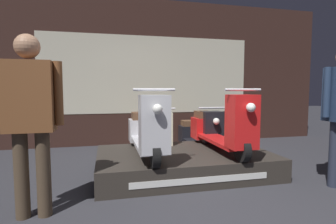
{
  "coord_description": "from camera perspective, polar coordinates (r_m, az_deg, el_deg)",
  "views": [
    {
      "loc": [
        -0.93,
        -2.14,
        1.21
      ],
      "look_at": [
        0.06,
        2.1,
        0.84
      ],
      "focal_mm": 28.0,
      "sensor_mm": 36.0,
      "label": 1
    }
  ],
  "objects": [
    {
      "name": "ground_plane",
      "position": [
        2.62,
        9.94,
        -22.7
      ],
      "size": [
        30.0,
        30.0,
        0.0
      ],
      "primitive_type": "plane",
      "color": "#2D2D33"
    },
    {
      "name": "scooter_backrow_1",
      "position": [
        5.16,
        6.81,
        -4.84
      ],
      "size": [
        0.48,
        1.78,
        0.92
      ],
      "color": "black",
      "rests_on": "ground_plane"
    },
    {
      "name": "display_platform",
      "position": [
        3.92,
        3.42,
        -10.81
      ],
      "size": [
        2.47,
        1.53,
        0.31
      ],
      "color": "#2D2823",
      "rests_on": "ground_plane"
    },
    {
      "name": "scooter_backrow_0",
      "position": [
        4.93,
        -2.97,
        -5.26
      ],
      "size": [
        0.48,
        1.78,
        0.92
      ],
      "color": "black",
      "rests_on": "ground_plane"
    },
    {
      "name": "scooter_display_right",
      "position": [
        3.95,
        11.48,
        -3.34
      ],
      "size": [
        0.48,
        1.78,
        0.92
      ],
      "color": "black",
      "rests_on": "display_platform"
    },
    {
      "name": "shop_wall_back",
      "position": [
        5.95,
        -4.2,
        8.53
      ],
      "size": [
        8.44,
        0.09,
        3.2
      ],
      "color": "#331E19",
      "rests_on": "ground_plane"
    },
    {
      "name": "person_left_browsing",
      "position": [
        2.74,
        -27.85,
        0.18
      ],
      "size": [
        0.59,
        0.24,
        1.71
      ],
      "color": "#473828",
      "rests_on": "ground_plane"
    },
    {
      "name": "scooter_display_left",
      "position": [
        3.64,
        -4.69,
        -3.96
      ],
      "size": [
        0.48,
        1.78,
        0.92
      ],
      "color": "black",
      "rests_on": "display_platform"
    }
  ]
}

